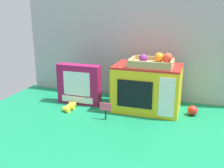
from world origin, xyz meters
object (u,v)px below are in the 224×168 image
at_px(toy_microwave, 147,88).
at_px(loose_toy_banana, 70,107).
at_px(price_sign, 106,109).
at_px(loose_toy_apple, 193,110).
at_px(food_groups_crate, 153,62).
at_px(cookie_set_box, 79,84).

bearing_deg(toy_microwave, loose_toy_banana, -161.48).
height_order(price_sign, loose_toy_apple, price_sign).
bearing_deg(food_groups_crate, cookie_set_box, -178.40).
bearing_deg(loose_toy_apple, price_sign, -154.73).
relative_size(price_sign, loose_toy_banana, 0.75).
xyz_separation_m(toy_microwave, cookie_set_box, (-0.44, -0.03, -0.01)).
relative_size(cookie_set_box, loose_toy_banana, 2.15).
xyz_separation_m(cookie_set_box, loose_toy_apple, (0.72, 0.02, -0.10)).
height_order(cookie_set_box, loose_toy_apple, cookie_set_box).
bearing_deg(cookie_set_box, price_sign, -37.70).
height_order(toy_microwave, loose_toy_apple, toy_microwave).
distance_m(toy_microwave, cookie_set_box, 0.44).
bearing_deg(loose_toy_apple, cookie_set_box, -178.08).
xyz_separation_m(toy_microwave, loose_toy_apple, (0.28, -0.01, -0.11)).
bearing_deg(food_groups_crate, toy_microwave, 154.44).
relative_size(food_groups_crate, loose_toy_apple, 4.20).
xyz_separation_m(food_groups_crate, loose_toy_banana, (-0.49, -0.14, -0.29)).
xyz_separation_m(price_sign, loose_toy_banana, (-0.26, 0.07, -0.05)).
bearing_deg(price_sign, toy_microwave, 49.97).
distance_m(toy_microwave, loose_toy_banana, 0.49).
height_order(food_groups_crate, loose_toy_banana, food_groups_crate).
bearing_deg(loose_toy_apple, food_groups_crate, -177.44).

